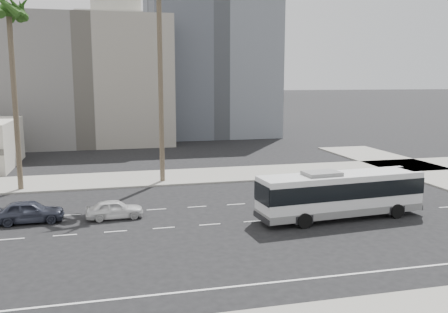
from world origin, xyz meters
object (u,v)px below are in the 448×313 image
object	(u,v)px
car_a	(115,209)
car_b	(29,211)
city_bus	(341,193)
palm_mid	(9,14)

from	to	relation	value
car_a	car_b	bearing A→B (deg)	83.81
city_bus	palm_mid	size ratio (longest dim) A/B	0.73
city_bus	car_b	distance (m)	20.81
car_a	palm_mid	xyz separation A→B (m)	(-7.58, 10.26, 13.84)
city_bus	palm_mid	world-z (taller)	palm_mid
car_b	car_a	bearing A→B (deg)	-94.86
car_b	palm_mid	bearing A→B (deg)	10.93
city_bus	car_a	bearing A→B (deg)	161.76
car_b	city_bus	bearing A→B (deg)	-101.96
car_b	palm_mid	world-z (taller)	palm_mid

